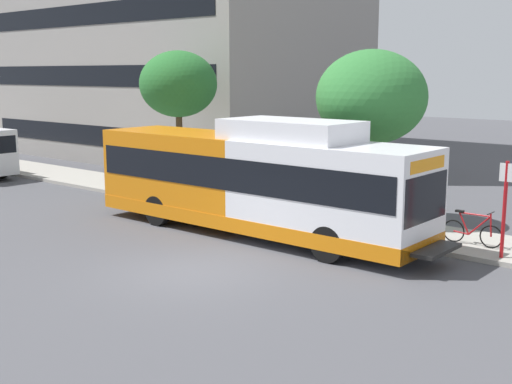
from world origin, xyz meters
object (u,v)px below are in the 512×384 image
Objects in this scene: bus_stop_sign_pole at (505,202)px; bicycle_parked at (472,231)px; street_tree_mid_block at (178,85)px; transit_bus at (255,181)px; street_tree_near_stop at (371,97)px.

bus_stop_sign_pole reaches higher than bicycle_parked.
street_tree_mid_block reaches higher than bus_stop_sign_pole.
transit_bus is 6.59m from bicycle_parked.
street_tree_mid_block reaches higher than bicycle_parked.
street_tree_mid_block is at bearing 87.16° from street_tree_near_stop.
bicycle_parked is at bearing 56.07° from bus_stop_sign_pole.
bus_stop_sign_pole is at bearing -109.43° from street_tree_near_stop.
bicycle_parked is (2.57, -5.96, -1.14)m from transit_bus.
bicycle_parked is at bearing -104.78° from street_tree_near_stop.
street_tree_mid_block is (4.11, 7.71, 2.81)m from transit_bus.
bicycle_parked is at bearing -96.45° from street_tree_mid_block.
street_tree_near_stop is at bearing 70.57° from bus_stop_sign_pole.
transit_bus is at bearing 104.37° from bus_stop_sign_pole.
bus_stop_sign_pole is 1.48× the size of bicycle_parked.
street_tree_near_stop is (3.63, -1.92, 2.51)m from transit_bus.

